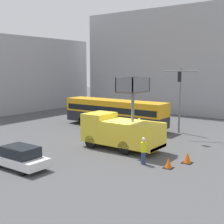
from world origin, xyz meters
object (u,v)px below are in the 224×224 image
object	(u,v)px
road_worker_near_truck	(143,151)
parked_car_curbside	(19,157)
city_bus	(115,111)
traffic_cone_near_truck	(187,158)
road_worker_directing	(139,127)
traffic_light_pole	(180,90)
utility_truck	(121,130)
traffic_cone_mid_road	(169,163)

from	to	relation	value
road_worker_near_truck	parked_car_curbside	xyz separation A→B (m)	(-5.54, 6.10, -0.19)
city_bus	traffic_cone_near_truck	bearing A→B (deg)	154.21
city_bus	road_worker_near_truck	xyz separation A→B (m)	(-9.65, -9.30, -0.82)
traffic_cone_near_truck	road_worker_near_truck	bearing A→B (deg)	130.76
city_bus	parked_car_curbside	world-z (taller)	city_bus
road_worker_directing	city_bus	bearing A→B (deg)	-144.14
city_bus	traffic_light_pole	world-z (taller)	traffic_light_pole
utility_truck	traffic_cone_mid_road	size ratio (longest dim) A/B	9.39
traffic_light_pole	utility_truck	bearing A→B (deg)	168.64
traffic_cone_mid_road	parked_car_curbside	distance (m)	9.77
road_worker_near_truck	traffic_cone_near_truck	size ratio (longest dim) A/B	2.38
city_bus	road_worker_directing	xyz separation A→B (m)	(-2.48, -4.62, -0.87)
utility_truck	traffic_cone_near_truck	bearing A→B (deg)	-93.54
traffic_cone_near_truck	parked_car_curbside	bearing A→B (deg)	131.84
parked_car_curbside	utility_truck	bearing A→B (deg)	-18.22
road_worker_near_truck	traffic_cone_mid_road	distance (m)	1.88
traffic_light_pole	road_worker_near_truck	world-z (taller)	traffic_light_pole
city_bus	parked_car_curbside	bearing A→B (deg)	109.43
traffic_light_pole	traffic_cone_mid_road	distance (m)	11.27
traffic_cone_mid_road	traffic_light_pole	bearing A→B (deg)	20.66
city_bus	traffic_cone_mid_road	bearing A→B (deg)	147.14
utility_truck	traffic_cone_mid_road	world-z (taller)	utility_truck
road_worker_directing	utility_truck	bearing A→B (deg)	-11.98
parked_car_curbside	traffic_light_pole	bearing A→B (deg)	-14.89
road_worker_near_truck	road_worker_directing	world-z (taller)	road_worker_near_truck
road_worker_near_truck	parked_car_curbside	world-z (taller)	road_worker_near_truck
city_bus	traffic_light_pole	bearing A→B (deg)	-169.12
traffic_light_pole	parked_car_curbside	world-z (taller)	traffic_light_pole
traffic_light_pole	traffic_cone_near_truck	bearing A→B (deg)	-152.10
traffic_light_pole	road_worker_directing	world-z (taller)	traffic_light_pole
city_bus	traffic_cone_mid_road	world-z (taller)	city_bus
traffic_light_pole	parked_car_curbside	bearing A→B (deg)	165.11
road_worker_near_truck	road_worker_directing	xyz separation A→B (m)	(7.17, 4.69, -0.05)
utility_truck	parked_car_curbside	distance (m)	8.36
utility_truck	parked_car_curbside	xyz separation A→B (m)	(-7.91, 2.60, -0.81)
traffic_light_pole	traffic_cone_mid_road	xyz separation A→B (m)	(-9.84, -3.71, -4.03)
utility_truck	traffic_cone_mid_road	xyz separation A→B (m)	(-2.13, -5.26, -1.23)
traffic_cone_mid_road	road_worker_directing	bearing A→B (deg)	42.94
road_worker_directing	traffic_cone_mid_road	size ratio (longest dim) A/B	2.55
city_bus	traffic_cone_near_truck	distance (m)	13.99
traffic_light_pole	parked_car_curbside	distance (m)	16.56
parked_car_curbside	road_worker_directing	bearing A→B (deg)	-6.34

